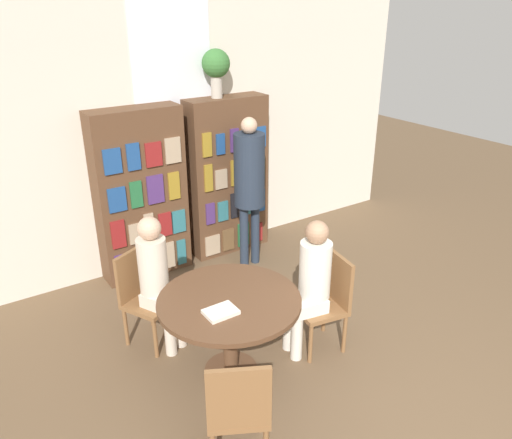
# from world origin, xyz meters

# --- Properties ---
(wall_back) EXTENTS (6.40, 0.07, 3.00)m
(wall_back) POSITION_xyz_m (0.00, 3.63, 1.51)
(wall_back) COLOR beige
(wall_back) RESTS_ON ground_plane
(bookshelf_left) EXTENTS (0.96, 0.34, 1.87)m
(bookshelf_left) POSITION_xyz_m (-0.54, 3.43, 0.93)
(bookshelf_left) COLOR brown
(bookshelf_left) RESTS_ON ground_plane
(bookshelf_right) EXTENTS (0.96, 0.34, 1.87)m
(bookshelf_right) POSITION_xyz_m (0.54, 3.44, 0.93)
(bookshelf_right) COLOR brown
(bookshelf_right) RESTS_ON ground_plane
(flower_vase) EXTENTS (0.31, 0.31, 0.52)m
(flower_vase) POSITION_xyz_m (0.43, 3.44, 2.20)
(flower_vase) COLOR #B7AD9E
(flower_vase) RESTS_ON bookshelf_right
(reading_table) EXTENTS (1.14, 1.14, 0.71)m
(reading_table) POSITION_xyz_m (-0.63, 1.46, 0.59)
(reading_table) COLOR brown
(reading_table) RESTS_ON ground_plane
(chair_near_camera) EXTENTS (0.54, 0.54, 0.87)m
(chair_near_camera) POSITION_xyz_m (-1.05, 0.65, 0.48)
(chair_near_camera) COLOR brown
(chair_near_camera) RESTS_ON ground_plane
(chair_left_side) EXTENTS (0.54, 0.54, 0.87)m
(chair_left_side) POSITION_xyz_m (-1.03, 2.27, 0.48)
(chair_left_side) COLOR brown
(chair_left_side) RESTS_ON ground_plane
(chair_far_side) EXTENTS (0.46, 0.46, 0.87)m
(chair_far_side) POSITION_xyz_m (0.26, 1.30, 0.48)
(chair_far_side) COLOR brown
(chair_far_side) RESTS_ON ground_plane
(seated_reader_left) EXTENTS (0.37, 0.40, 1.24)m
(seated_reader_left) POSITION_xyz_m (-0.95, 2.11, 0.70)
(seated_reader_left) COLOR beige
(seated_reader_left) RESTS_ON ground_plane
(seated_reader_right) EXTENTS (0.39, 0.32, 1.24)m
(seated_reader_right) POSITION_xyz_m (0.09, 1.33, 0.70)
(seated_reader_right) COLOR silver
(seated_reader_right) RESTS_ON ground_plane
(librarian_standing) EXTENTS (0.34, 0.61, 1.74)m
(librarian_standing) POSITION_xyz_m (0.52, 2.93, 1.08)
(librarian_standing) COLOR #232D3D
(librarian_standing) RESTS_ON ground_plane
(open_book_on_table) EXTENTS (0.24, 0.18, 0.03)m
(open_book_on_table) POSITION_xyz_m (-0.79, 1.32, 0.73)
(open_book_on_table) COLOR silver
(open_book_on_table) RESTS_ON reading_table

